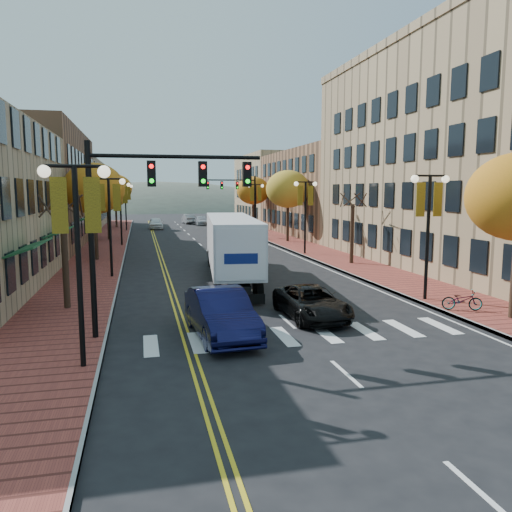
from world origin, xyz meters
TOP-DOWN VIEW (x-y plane):
  - ground at (0.00, 0.00)m, footprint 200.00×200.00m
  - sidewalk_left at (-9.00, 32.50)m, footprint 4.00×85.00m
  - sidewalk_right at (9.00, 32.50)m, footprint 4.00×85.00m
  - building_left_mid at (-17.00, 36.00)m, footprint 12.00×24.00m
  - building_left_far at (-17.00, 61.00)m, footprint 12.00×26.00m
  - building_right_near at (18.50, 16.00)m, footprint 15.00×28.00m
  - building_right_mid at (18.50, 42.00)m, footprint 15.00×24.00m
  - building_right_far at (18.50, 64.00)m, footprint 15.00×20.00m
  - tree_left_a at (-9.00, 8.00)m, footprint 0.28×0.28m
  - tree_left_b at (-9.00, 24.00)m, footprint 4.48×4.48m
  - tree_left_c at (-9.00, 40.00)m, footprint 4.16×4.16m
  - tree_left_d at (-9.00, 58.00)m, footprint 4.61×4.61m
  - tree_right_b at (9.00, 18.00)m, footprint 0.28×0.28m
  - tree_right_c at (9.00, 34.00)m, footprint 4.48×4.48m
  - tree_right_d at (9.00, 50.00)m, footprint 4.35×4.35m
  - lamp_left_a at (-7.50, 0.00)m, footprint 1.96×0.36m
  - lamp_left_b at (-7.50, 16.00)m, footprint 1.96×0.36m
  - lamp_left_c at (-7.50, 34.00)m, footprint 1.96×0.36m
  - lamp_left_d at (-7.50, 52.00)m, footprint 1.96×0.36m
  - lamp_right_a at (7.50, 6.00)m, footprint 1.96×0.36m
  - lamp_right_b at (7.50, 24.00)m, footprint 1.96×0.36m
  - lamp_right_c at (7.50, 42.00)m, footprint 1.96×0.36m
  - traffic_mast_near at (-5.48, 3.00)m, footprint 6.10×0.35m
  - traffic_mast_far at (5.48, 42.00)m, footprint 6.10×0.34m
  - semi_truck at (-0.56, 14.09)m, footprint 4.07×15.38m
  - navy_sedan at (-2.97, 2.53)m, footprint 2.23×5.40m
  - black_suv at (1.15, 4.30)m, footprint 2.35×4.87m
  - car_far_white at (-3.65, 55.34)m, footprint 1.92×4.71m
  - car_far_silver at (3.42, 61.85)m, footprint 1.91×4.69m
  - car_far_oncoming at (1.90, 65.57)m, footprint 2.08×4.75m
  - bicycle at (7.80, 3.60)m, footprint 1.79×1.15m

SIDE VIEW (x-z plane):
  - ground at x=0.00m, z-range 0.00..0.00m
  - sidewalk_left at x=-9.00m, z-range 0.00..0.15m
  - sidewalk_right at x=9.00m, z-range 0.00..0.15m
  - bicycle at x=7.80m, z-range 0.15..1.04m
  - black_suv at x=1.15m, z-range 0.00..1.33m
  - car_far_silver at x=3.42m, z-range 0.00..1.36m
  - car_far_oncoming at x=1.90m, z-range 0.00..1.52m
  - car_far_white at x=-3.65m, z-range 0.00..1.60m
  - navy_sedan at x=-2.97m, z-range 0.00..1.74m
  - semi_truck at x=-0.56m, z-range 0.32..4.12m
  - tree_left_a at x=-9.00m, z-range 0.15..4.35m
  - tree_right_b at x=9.00m, z-range 0.15..4.35m
  - lamp_left_a at x=-7.50m, z-range 1.27..7.32m
  - lamp_left_b at x=-7.50m, z-range 1.27..7.32m
  - lamp_left_c at x=-7.50m, z-range 1.27..7.32m
  - lamp_left_d at x=-7.50m, z-range 1.27..7.32m
  - lamp_right_a at x=7.50m, z-range 1.27..7.32m
  - lamp_right_b at x=7.50m, z-range 1.27..7.32m
  - lamp_right_c at x=7.50m, z-range 1.27..7.32m
  - building_left_far at x=-17.00m, z-range 0.00..9.50m
  - traffic_mast_near at x=-5.48m, z-range 1.42..8.42m
  - traffic_mast_far at x=5.48m, z-range 1.42..8.42m
  - building_right_mid at x=18.50m, z-range 0.00..10.00m
  - tree_left_c at x=-9.00m, z-range 1.71..8.40m
  - tree_right_d at x=9.00m, z-range 1.79..8.79m
  - tree_left_b at x=-9.00m, z-range 1.84..9.05m
  - tree_right_c at x=9.00m, z-range 1.84..9.05m
  - building_left_mid at x=-17.00m, z-range 0.00..11.00m
  - building_right_far at x=18.50m, z-range 0.00..11.00m
  - tree_left_d at x=-9.00m, z-range 1.89..9.31m
  - building_right_near at x=18.50m, z-range 0.00..15.00m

